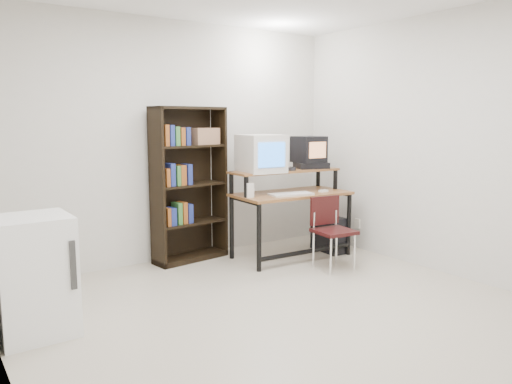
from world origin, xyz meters
TOP-DOWN VIEW (x-y plane):
  - floor at (0.00, 0.00)m, footprint 4.00×4.00m
  - back_wall at (0.00, 2.00)m, footprint 4.00×0.01m
  - right_wall at (2.00, 0.00)m, footprint 0.01×4.00m
  - computer_desk at (1.09, 1.33)m, footprint 1.33×0.71m
  - crt_monitor at (0.77, 1.44)m, footprint 0.46×0.47m
  - vcr at (1.45, 1.39)m, footprint 0.42×0.35m
  - crt_tv at (1.44, 1.43)m, footprint 0.33×0.33m
  - cd_spindle at (1.09, 1.33)m, footprint 0.13×0.13m
  - keyboard at (0.97, 1.16)m, footprint 0.50×0.29m
  - mousepad at (1.44, 1.15)m, footprint 0.24×0.21m
  - mouse at (1.42, 1.14)m, footprint 0.10×0.06m
  - desk_speaker at (0.51, 1.29)m, footprint 0.09×0.08m
  - pc_tower at (1.60, 1.24)m, footprint 0.23×0.46m
  - school_chair at (1.16, 0.74)m, footprint 0.41×0.41m
  - bookshelf at (0.08, 1.85)m, footprint 0.87×0.39m
  - mini_fridge at (-1.72, 0.73)m, footprint 0.52×0.53m
  - wall_outlet at (1.99, 1.15)m, footprint 0.02×0.08m

SIDE VIEW (x-z plane):
  - floor at x=0.00m, z-range -0.01..0.00m
  - pc_tower at x=1.60m, z-range 0.00..0.42m
  - wall_outlet at x=1.99m, z-range 0.24..0.36m
  - mini_fridge at x=-1.72m, z-range 0.00..0.87m
  - school_chair at x=1.16m, z-range 0.08..0.83m
  - computer_desk at x=1.09m, z-range 0.21..1.19m
  - mousepad at x=1.44m, z-range 0.72..0.73m
  - keyboard at x=0.97m, z-range 0.72..0.75m
  - mouse at x=1.42m, z-range 0.73..0.76m
  - desk_speaker at x=0.51m, z-range 0.72..0.89m
  - bookshelf at x=0.08m, z-range 0.03..1.71m
  - cd_spindle at x=1.09m, z-range 0.97..1.02m
  - vcr at x=1.45m, z-range 0.97..1.05m
  - crt_monitor at x=0.77m, z-range 0.97..1.38m
  - crt_tv at x=1.44m, z-range 1.05..1.35m
  - back_wall at x=0.00m, z-range 0.00..2.60m
  - right_wall at x=2.00m, z-range 0.00..2.60m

